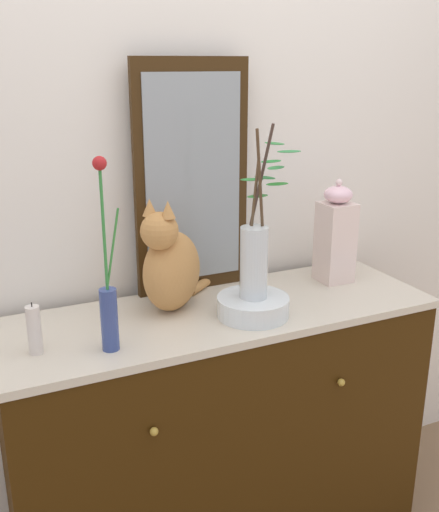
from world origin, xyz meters
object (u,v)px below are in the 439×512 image
Objects in this scene: mirror_leaning at (191,179)px; jar_lidded_porcelain at (336,235)px; vase_glass_clear at (255,253)px; candle_pillar at (34,330)px; cat_sitting at (171,265)px; bowl_porcelain at (253,306)px; sideboard at (220,437)px; vase_slim_green at (108,300)px.

mirror_leaning is 2.08× the size of jar_lidded_porcelain.
vase_glass_clear is 3.55× the size of candle_pillar.
vase_glass_clear reaches higher than cat_sitting.
candle_pillar is (-0.65, 0.03, 0.04)m from bowl_porcelain.
mirror_leaning is 0.30m from cat_sitting.
bowl_porcelain is (0.08, -0.08, 0.50)m from sideboard.
bowl_porcelain is (0.08, -0.30, -0.35)m from mirror_leaning.
cat_sitting is at bearing -132.59° from mirror_leaning.
jar_lidded_porcelain is at bearing 7.04° from candle_pillar.
mirror_leaning is 1.45× the size of vase_slim_green.
mirror_leaning reaches higher than jar_lidded_porcelain.
vase_slim_green is at bearing -138.78° from mirror_leaning.
vase_slim_green is 0.21m from candle_pillar.
candle_pillar is at bearing 177.71° from vase_glass_clear.
vase_slim_green is at bearing -18.35° from candle_pillar.
mirror_leaning is 0.70m from candle_pillar.
vase_glass_clear reaches higher than bowl_porcelain.
jar_lidded_porcelain is (0.62, 0.00, 0.02)m from cat_sitting.
vase_slim_green reaches higher than sideboard.
vase_slim_green is 0.47m from bowl_porcelain.
jar_lidded_porcelain reaches higher than sideboard.
vase_slim_green is (-0.25, -0.19, -0.00)m from cat_sitting.
vase_glass_clear is at bearing -158.89° from jar_lidded_porcelain.
vase_glass_clear is (0.46, 0.04, 0.06)m from vase_slim_green.
vase_glass_clear is at bearing -35.41° from cat_sitting.
vase_slim_green is (-0.38, -0.12, 0.61)m from sideboard.
cat_sitting is 0.46m from candle_pillar.
bowl_porcelain is (0.21, -0.15, -0.12)m from cat_sitting.
vase_glass_clear is at bearing -2.29° from candle_pillar.
jar_lidded_porcelain is (0.49, -0.14, -0.21)m from mirror_leaning.
jar_lidded_porcelain is (0.86, 0.19, 0.02)m from vase_slim_green.
cat_sitting is 0.76× the size of vase_glass_clear.
candle_pillar is at bearing -172.96° from jar_lidded_porcelain.
mirror_leaning reaches higher than sideboard.
mirror_leaning is at bearing 41.22° from vase_slim_green.
vase_glass_clear reaches higher than vase_slim_green.
candle_pillar is (-0.19, 0.06, -0.08)m from vase_slim_green.
sideboard is at bearing -171.35° from jar_lidded_porcelain.
vase_glass_clear is at bearing 4.54° from vase_slim_green.
vase_glass_clear is (0.08, -0.08, 0.67)m from sideboard.
candle_pillar reaches higher than sideboard.
sideboard is 2.67× the size of vase_glass_clear.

